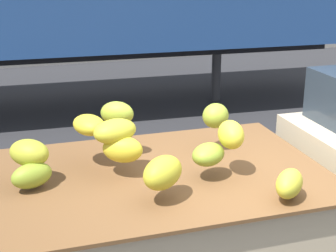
% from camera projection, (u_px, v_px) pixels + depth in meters
% --- Properties ---
extents(curb_strip, '(80.00, 0.80, 0.16)m').
position_uv_depth(curb_strip, '(84.00, 57.00, 13.78)').
color(curb_strip, gray).
rests_on(curb_strip, ground).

